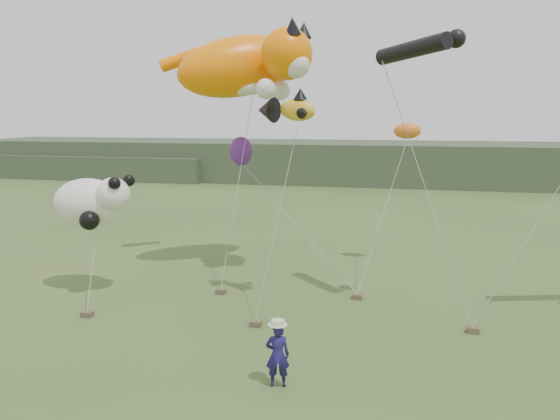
# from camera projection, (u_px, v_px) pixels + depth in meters

# --- Properties ---
(ground) EXTENTS (120.00, 120.00, 0.00)m
(ground) POSITION_uv_depth(u_px,v_px,m) (292.00, 387.00, 13.88)
(ground) COLOR #385123
(ground) RESTS_ON ground
(headland) EXTENTS (90.00, 13.00, 4.00)m
(headland) POSITION_uv_depth(u_px,v_px,m) (348.00, 162.00, 57.16)
(headland) COLOR #2D3D28
(headland) RESTS_ON ground
(festival_attendant) EXTENTS (0.68, 0.52, 1.68)m
(festival_attendant) POSITION_uv_depth(u_px,v_px,m) (278.00, 355.00, 13.78)
(festival_attendant) COLOR #1B1653
(festival_attendant) RESTS_ON ground
(sandbag_anchors) EXTENTS (13.10, 4.19, 0.19)m
(sandbag_anchors) POSITION_uv_depth(u_px,v_px,m) (276.00, 310.00, 19.07)
(sandbag_anchors) COLOR brown
(sandbag_anchors) RESTS_ON ground
(cat_kite) EXTENTS (7.37, 5.43, 3.47)m
(cat_kite) POSITION_uv_depth(u_px,v_px,m) (250.00, 65.00, 22.85)
(cat_kite) COLOR orange
(cat_kite) RESTS_ON ground
(fish_kite) EXTENTS (2.45, 1.61, 1.18)m
(fish_kite) POSITION_uv_depth(u_px,v_px,m) (286.00, 109.00, 18.87)
(fish_kite) COLOR gold
(fish_kite) RESTS_ON ground
(tube_kites) EXTENTS (10.27, 2.55, 3.18)m
(tube_kites) POSITION_uv_depth(u_px,v_px,m) (541.00, 79.00, 17.52)
(tube_kites) COLOR black
(tube_kites) RESTS_ON ground
(panda_kite) EXTENTS (3.29, 2.13, 2.05)m
(panda_kite) POSITION_uv_depth(u_px,v_px,m) (92.00, 202.00, 20.84)
(panda_kite) COLOR white
(panda_kite) RESTS_ON ground
(misc_kites) EXTENTS (8.28, 2.28, 1.88)m
(misc_kites) POSITION_uv_depth(u_px,v_px,m) (303.00, 144.00, 24.11)
(misc_kites) COLOR orange
(misc_kites) RESTS_ON ground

